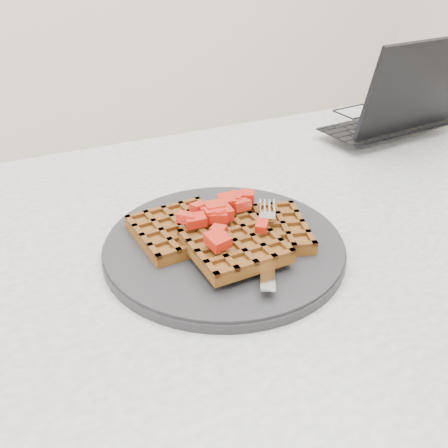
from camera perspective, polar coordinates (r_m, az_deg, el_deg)
name	(u,v)px	position (r m, az deg, el deg)	size (l,w,h in m)	color
table	(302,288)	(0.76, 8.88, -7.29)	(1.20, 0.80, 0.75)	silver
plate	(224,246)	(0.63, 0.00, -2.50)	(0.30, 0.30, 0.02)	black
waffles	(225,234)	(0.61, 0.17, -1.18)	(0.22, 0.19, 0.03)	brown
strawberry_pile	(224,214)	(0.60, 0.00, 1.14)	(0.15, 0.15, 0.02)	#920800
fork	(267,243)	(0.61, 4.92, -2.17)	(0.02, 0.18, 0.02)	silver
laptop	(385,115)	(1.05, 17.91, 11.77)	(0.30, 0.23, 0.19)	black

